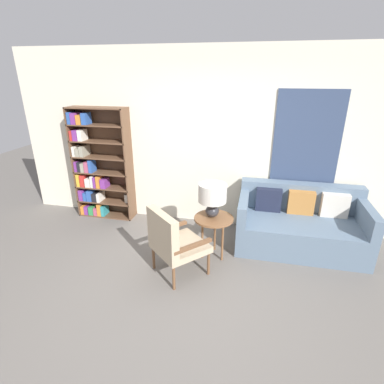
# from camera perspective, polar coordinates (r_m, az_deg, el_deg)

# --- Properties ---
(ground_plane) EXTENTS (14.00, 14.00, 0.00)m
(ground_plane) POSITION_cam_1_polar(r_m,az_deg,el_deg) (3.44, -2.41, -20.62)
(ground_plane) COLOR #66605B
(wall_back) EXTENTS (6.40, 0.08, 2.70)m
(wall_back) POSITION_cam_1_polar(r_m,az_deg,el_deg) (4.63, 4.22, 9.66)
(wall_back) COLOR silver
(wall_back) RESTS_ON ground_plane
(bookshelf) EXTENTS (0.95, 0.30, 1.83)m
(bookshelf) POSITION_cam_1_polar(r_m,az_deg,el_deg) (5.22, -17.72, 4.30)
(bookshelf) COLOR brown
(bookshelf) RESTS_ON ground_plane
(armchair) EXTENTS (0.81, 0.81, 0.87)m
(armchair) POSITION_cam_1_polar(r_m,az_deg,el_deg) (3.58, -3.79, -9.09)
(armchair) COLOR brown
(armchair) RESTS_ON ground_plane
(couch) EXTENTS (1.71, 0.93, 0.84)m
(couch) POSITION_cam_1_polar(r_m,az_deg,el_deg) (4.52, 19.79, -5.87)
(couch) COLOR slate
(couch) RESTS_ON ground_plane
(side_table) EXTENTS (0.51, 0.51, 0.58)m
(side_table) POSITION_cam_1_polar(r_m,az_deg,el_deg) (3.93, 4.15, -5.72)
(side_table) COLOR brown
(side_table) RESTS_ON ground_plane
(table_lamp) EXTENTS (0.36, 0.36, 0.45)m
(table_lamp) POSITION_cam_1_polar(r_m,az_deg,el_deg) (3.80, 3.93, -0.64)
(table_lamp) COLOR #2D2D33
(table_lamp) RESTS_ON side_table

